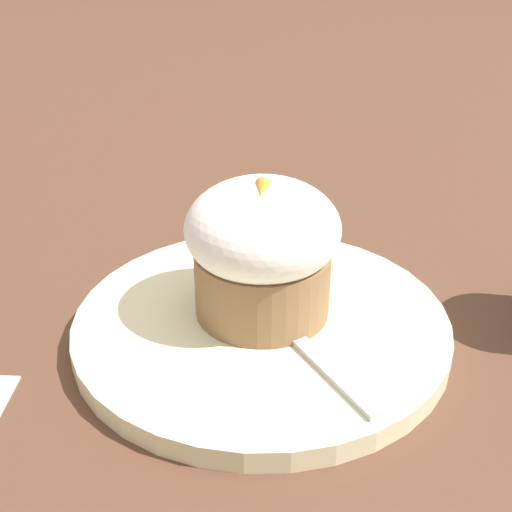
{
  "coord_description": "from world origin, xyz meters",
  "views": [
    {
      "loc": [
        0.4,
        0.03,
        0.28
      ],
      "look_at": [
        -0.01,
        -0.0,
        0.06
      ],
      "focal_mm": 50.0,
      "sensor_mm": 36.0,
      "label": 1
    }
  ],
  "objects": [
    {
      "name": "dessert_plate",
      "position": [
        0.0,
        0.0,
        0.01
      ],
      "size": [
        0.25,
        0.25,
        0.01
      ],
      "color": "beige",
      "rests_on": "ground_plane"
    },
    {
      "name": "carrot_cake",
      "position": [
        -0.01,
        -0.0,
        0.06
      ],
      "size": [
        0.1,
        0.1,
        0.1
      ],
      "color": "olive",
      "rests_on": "dessert_plate"
    },
    {
      "name": "ground_plane",
      "position": [
        0.0,
        0.0,
        0.0
      ],
      "size": [
        4.0,
        4.0,
        0.0
      ],
      "primitive_type": "plane",
      "color": "#513323"
    },
    {
      "name": "spoon",
      "position": [
        0.02,
        0.02,
        0.02
      ],
      "size": [
        0.12,
        0.09,
        0.01
      ],
      "color": "#B7B7BC",
      "rests_on": "dessert_plate"
    }
  ]
}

